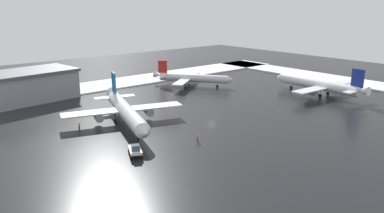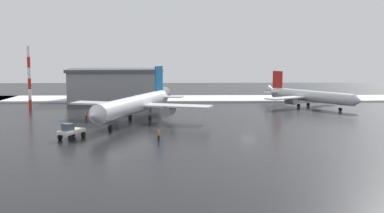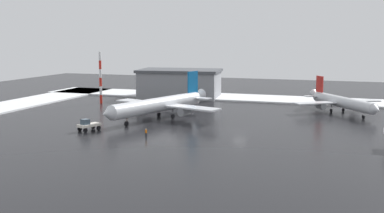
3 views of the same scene
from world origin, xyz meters
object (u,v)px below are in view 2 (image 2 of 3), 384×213
ground_crew_near_tug (159,135)px  pushback_tug (71,131)px  ground_crew_beside_wing (86,115)px  cargo_hangar (115,85)px  airplane_parked_starboard (136,104)px  airplane_parked_portside (309,96)px  antenna_mast (29,78)px

ground_crew_near_tug → pushback_tug: bearing=-135.3°
ground_crew_beside_wing → cargo_hangar: bearing=-179.7°
airplane_parked_starboard → pushback_tug: airplane_parked_starboard is taller
airplane_parked_starboard → cargo_hangar: airplane_parked_starboard is taller
airplane_parked_starboard → ground_crew_near_tug: (-5.32, 19.65, -2.44)m
ground_crew_near_tug → cargo_hangar: size_ratio=0.06×
airplane_parked_starboard → ground_crew_beside_wing: airplane_parked_starboard is taller
airplane_parked_portside → ground_crew_beside_wing: 53.35m
airplane_parked_portside → antenna_mast: size_ratio=1.67×
airplane_parked_starboard → antenna_mast: antenna_mast is taller
airplane_parked_portside → ground_crew_near_tug: bearing=-73.9°
ground_crew_near_tug → airplane_parked_portside: bearing=104.2°
airplane_parked_starboard → airplane_parked_portside: size_ratio=1.38×
airplane_parked_portside → ground_crew_near_tug: (34.12, 42.52, -1.82)m
ground_crew_near_tug → cargo_hangar: bearing=157.1°
airplane_parked_starboard → ground_crew_near_tug: airplane_parked_starboard is taller
pushback_tug → cargo_hangar: (0.91, -56.08, 3.16)m
cargo_hangar → antenna_mast: bearing=42.8°
pushback_tug → antenna_mast: size_ratio=0.35×
pushback_tug → ground_crew_beside_wing: 20.97m
ground_crew_near_tug → ground_crew_beside_wing: (15.46, -22.88, 0.00)m
airplane_parked_portside → pushback_tug: bearing=-84.9°
ground_crew_beside_wing → airplane_parked_portside: bearing=113.2°
airplane_parked_starboard → cargo_hangar: 39.54m
ground_crew_beside_wing → cargo_hangar: cargo_hangar is taller
pushback_tug → ground_crew_beside_wing: pushback_tug is taller
ground_crew_near_tug → cargo_hangar: 59.98m
airplane_parked_starboard → airplane_parked_portside: (-39.44, -22.86, -0.62)m
pushback_tug → airplane_parked_starboard: bearing=179.0°
ground_crew_near_tug → ground_crew_beside_wing: same height
airplane_parked_starboard → pushback_tug: 19.68m
airplane_parked_portside → cargo_hangar: bearing=-142.8°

